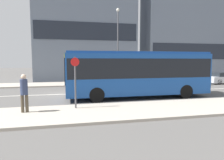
{
  "coord_description": "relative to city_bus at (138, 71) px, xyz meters",
  "views": [
    {
      "loc": [
        0.12,
        -15.89,
        2.64
      ],
      "look_at": [
        3.15,
        -2.12,
        1.25
      ],
      "focal_mm": 32.0,
      "sensor_mm": 36.0,
      "label": 1
    }
  ],
  "objects": [
    {
      "name": "pedestrian_near_stop",
      "position": [
        -6.92,
        -3.28,
        -0.67
      ],
      "size": [
        0.35,
        0.34,
        1.85
      ],
      "rotation": [
        0.0,
        0.0,
        3.18
      ],
      "color": "#4C4233",
      "rests_on": "sidewalk_near"
    },
    {
      "name": "parked_car_1",
      "position": [
        12.49,
        5.98,
        -1.25
      ],
      "size": [
        3.98,
        1.89,
        1.28
      ],
      "color": "silver",
      "rests_on": "ground_plane"
    },
    {
      "name": "ground_plane",
      "position": [
        -4.94,
        2.42,
        -1.86
      ],
      "size": [
        120.0,
        120.0,
        0.0
      ],
      "primitive_type": "plane",
      "color": "#595654"
    },
    {
      "name": "sidewalk_near",
      "position": [
        -4.94,
        -3.83,
        -1.8
      ],
      "size": [
        44.0,
        3.5,
        0.13
      ],
      "color": "#B2A899",
      "rests_on": "ground_plane"
    },
    {
      "name": "city_bus",
      "position": [
        0.0,
        0.0,
        0.0
      ],
      "size": [
        10.09,
        2.64,
        3.23
      ],
      "rotation": [
        0.0,
        0.0,
        -0.03
      ],
      "color": "#194793",
      "rests_on": "ground_plane"
    },
    {
      "name": "bus_stop_sign",
      "position": [
        -4.48,
        -2.96,
        -0.15
      ],
      "size": [
        0.44,
        0.12,
        2.7
      ],
      "color": "#4C4C51",
      "rests_on": "sidewalk_near"
    },
    {
      "name": "lane_centerline",
      "position": [
        -4.94,
        2.42,
        -1.86
      ],
      "size": [
        41.8,
        0.16,
        0.01
      ],
      "color": "silver",
      "rests_on": "ground_plane"
    },
    {
      "name": "apartment_block_right_tower",
      "position": [
        14.61,
        13.98,
        5.25
      ],
      "size": [
        17.1,
        4.2,
        14.24
      ],
      "color": "slate",
      "rests_on": "ground_plane"
    },
    {
      "name": "street_lamp",
      "position": [
        0.51,
        7.87,
        3.09
      ],
      "size": [
        0.36,
        0.36,
        8.07
      ],
      "color": "#4C4C51",
      "rests_on": "sidewalk_far"
    },
    {
      "name": "parked_car_0",
      "position": [
        7.36,
        5.64,
        -1.22
      ],
      "size": [
        4.31,
        1.88,
        1.37
      ],
      "color": "silver",
      "rests_on": "ground_plane"
    },
    {
      "name": "sidewalk_far",
      "position": [
        -4.94,
        8.67,
        -1.8
      ],
      "size": [
        44.0,
        3.5,
        0.13
      ],
      "color": "#B2A899",
      "rests_on": "ground_plane"
    }
  ]
}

